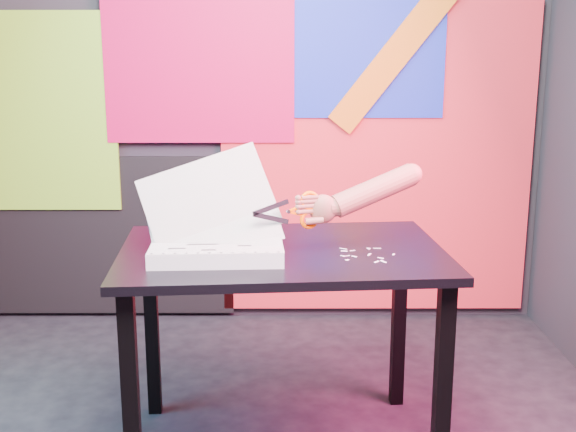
{
  "coord_description": "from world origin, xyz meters",
  "views": [
    {
      "loc": [
        0.18,
        -2.21,
        1.42
      ],
      "look_at": [
        0.19,
        0.14,
        0.87
      ],
      "focal_mm": 45.0,
      "sensor_mm": 36.0,
      "label": 1
    }
  ],
  "objects": [
    {
      "name": "backdrop",
      "position": [
        0.06,
        1.46,
        0.96
      ],
      "size": [
        2.88,
        0.05,
        2.08
      ],
      "color": "red",
      "rests_on": "ground"
    },
    {
      "name": "room",
      "position": [
        0.0,
        0.0,
        1.35
      ],
      "size": [
        3.01,
        3.01,
        2.71
      ],
      "color": "#27272B",
      "rests_on": "ground"
    },
    {
      "name": "scissors",
      "position": [
        0.24,
        0.09,
        0.9
      ],
      "size": [
        0.22,
        0.08,
        0.13
      ],
      "rotation": [
        0.0,
        0.0,
        0.31
      ],
      "color": "#A7A9AF",
      "rests_on": "printout_stack"
    },
    {
      "name": "work_table",
      "position": [
        0.17,
        0.16,
        0.65
      ],
      "size": [
        1.15,
        0.81,
        0.75
      ],
      "rotation": [
        0.0,
        0.0,
        0.08
      ],
      "color": "black",
      "rests_on": "ground"
    },
    {
      "name": "hand_forearm",
      "position": [
        0.45,
        0.16,
        0.94
      ],
      "size": [
        0.43,
        0.17,
        0.19
      ],
      "rotation": [
        0.0,
        0.0,
        0.31
      ],
      "color": "brown",
      "rests_on": "work_table"
    },
    {
      "name": "paper_clippings",
      "position": [
        0.44,
        0.08,
        0.75
      ],
      "size": [
        0.18,
        0.18,
        0.0
      ],
      "color": "silver",
      "rests_on": "work_table"
    },
    {
      "name": "printout_stack",
      "position": [
        -0.04,
        0.07,
        0.78
      ],
      "size": [
        0.5,
        0.33,
        0.39
      ],
      "rotation": [
        0.0,
        0.0,
        0.05
      ],
      "color": "silver",
      "rests_on": "work_table"
    }
  ]
}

